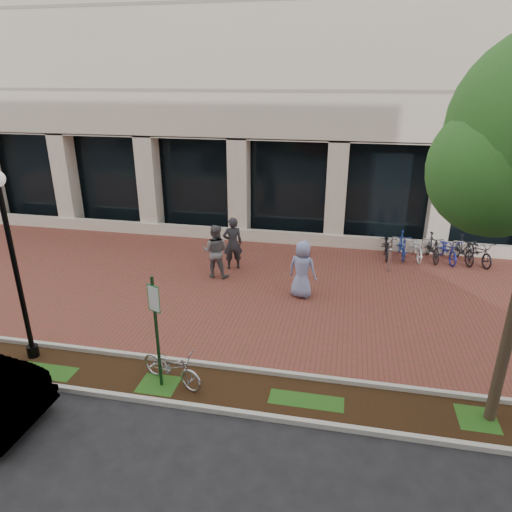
% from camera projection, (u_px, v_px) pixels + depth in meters
% --- Properties ---
extents(ground, '(120.00, 120.00, 0.00)m').
position_uv_depth(ground, '(265.00, 289.00, 14.96)').
color(ground, black).
rests_on(ground, ground).
extents(brick_plaza, '(40.00, 9.00, 0.01)m').
position_uv_depth(brick_plaza, '(265.00, 289.00, 14.96)').
color(brick_plaza, brown).
rests_on(brick_plaza, ground).
extents(planting_strip, '(40.00, 1.50, 0.01)m').
position_uv_depth(planting_strip, '(222.00, 389.00, 10.17)').
color(planting_strip, black).
rests_on(planting_strip, ground).
extents(curb_plaza_side, '(40.00, 0.12, 0.12)m').
position_uv_depth(curb_plaza_side, '(230.00, 367.00, 10.84)').
color(curb_plaza_side, '#B3B2A8').
rests_on(curb_plaza_side, ground).
extents(curb_street_side, '(40.00, 0.12, 0.12)m').
position_uv_depth(curb_street_side, '(212.00, 409.00, 9.47)').
color(curb_street_side, '#B3B2A8').
rests_on(curb_street_side, ground).
extents(parking_sign, '(0.34, 0.07, 2.69)m').
position_uv_depth(parking_sign, '(155.00, 320.00, 9.67)').
color(parking_sign, '#153A1D').
rests_on(parking_sign, ground).
extents(lamppost, '(0.36, 0.36, 4.65)m').
position_uv_depth(lamppost, '(14.00, 259.00, 10.41)').
color(lamppost, black).
rests_on(lamppost, ground).
extents(locked_bicycle, '(1.78, 1.14, 0.88)m').
position_uv_depth(locked_bicycle, '(172.00, 366.00, 10.23)').
color(locked_bicycle, '#AFAFB4').
rests_on(locked_bicycle, ground).
extents(pedestrian_left, '(0.83, 0.70, 1.92)m').
position_uv_depth(pedestrian_left, '(233.00, 243.00, 16.21)').
color(pedestrian_left, '#252429').
rests_on(pedestrian_left, ground).
extents(pedestrian_mid, '(0.92, 0.72, 1.87)m').
position_uv_depth(pedestrian_mid, '(215.00, 251.00, 15.56)').
color(pedestrian_mid, '#5D5C61').
rests_on(pedestrian_mid, ground).
extents(pedestrian_right, '(1.03, 0.82, 1.85)m').
position_uv_depth(pedestrian_right, '(302.00, 269.00, 14.14)').
color(pedestrian_right, '#808CC0').
rests_on(pedestrian_right, ground).
extents(bollard, '(0.12, 0.12, 0.89)m').
position_uv_depth(bollard, '(389.00, 260.00, 16.11)').
color(bollard, '#B1B0B5').
rests_on(bollard, ground).
extents(bike_rack_cluster, '(4.16, 1.83, 1.01)m').
position_uv_depth(bike_rack_cluster, '(432.00, 248.00, 17.18)').
color(bike_rack_cluster, black).
rests_on(bike_rack_cluster, ground).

